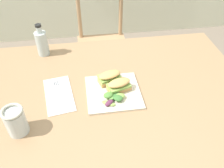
# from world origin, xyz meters

# --- Properties ---
(dining_table) EXTENTS (1.31, 0.96, 0.74)m
(dining_table) POSITION_xyz_m (-0.04, -0.02, 0.62)
(dining_table) COLOR #997551
(dining_table) RESTS_ON ground
(chair_wooden_far) EXTENTS (0.41, 0.41, 0.87)m
(chair_wooden_far) POSITION_xyz_m (0.00, 0.89, 0.45)
(chair_wooden_far) COLOR tan
(chair_wooden_far) RESTS_ON ground
(plate_lunch) EXTENTS (0.25, 0.25, 0.01)m
(plate_lunch) POSITION_xyz_m (-0.04, -0.01, 0.74)
(plate_lunch) COLOR beige
(plate_lunch) RESTS_ON dining_table
(sandwich_half_front) EXTENTS (0.12, 0.09, 0.06)m
(sandwich_half_front) POSITION_xyz_m (-0.02, -0.00, 0.78)
(sandwich_half_front) COLOR tan
(sandwich_half_front) RESTS_ON plate_lunch
(sandwich_half_back) EXTENTS (0.12, 0.09, 0.06)m
(sandwich_half_back) POSITION_xyz_m (-0.05, 0.06, 0.78)
(sandwich_half_back) COLOR tan
(sandwich_half_back) RESTS_ON plate_lunch
(salad_mixed_greens) EXTENTS (0.11, 0.13, 0.03)m
(salad_mixed_greens) POSITION_xyz_m (-0.05, -0.05, 0.76)
(salad_mixed_greens) COLOR #602D47
(salad_mixed_greens) RESTS_ON plate_lunch
(napkin_folded) EXTENTS (0.15, 0.26, 0.00)m
(napkin_folded) POSITION_xyz_m (-0.29, 0.02, 0.74)
(napkin_folded) COLOR silver
(napkin_folded) RESTS_ON dining_table
(fork_on_napkin) EXTENTS (0.05, 0.19, 0.00)m
(fork_on_napkin) POSITION_xyz_m (-0.29, 0.03, 0.75)
(fork_on_napkin) COLOR silver
(fork_on_napkin) RESTS_ON napkin_folded
(bottle_cold_brew) EXTENTS (0.06, 0.06, 0.18)m
(bottle_cold_brew) POSITION_xyz_m (-0.38, 0.36, 0.80)
(bottle_cold_brew) COLOR #472819
(bottle_cold_brew) RESTS_ON dining_table
(mason_jar_iced_tea) EXTENTS (0.08, 0.08, 0.12)m
(mason_jar_iced_tea) POSITION_xyz_m (-0.44, -0.17, 0.79)
(mason_jar_iced_tea) COLOR #C67528
(mason_jar_iced_tea) RESTS_ON dining_table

